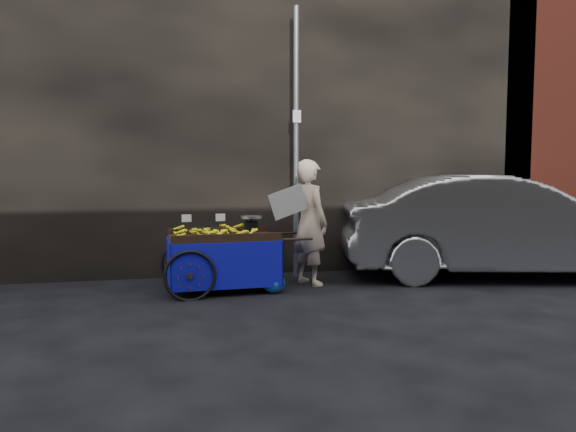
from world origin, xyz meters
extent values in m
plane|color=black|center=(0.00, 0.00, 0.00)|extent=(80.00, 80.00, 0.00)
cube|color=black|center=(-1.00, 2.60, 2.50)|extent=(11.00, 2.00, 5.00)
cube|color=#591E14|center=(5.50, 2.60, 2.50)|extent=(3.00, 2.00, 5.00)
cylinder|color=slate|center=(0.30, 1.30, 2.00)|extent=(0.08, 0.08, 4.00)
cube|color=white|center=(0.30, 1.25, 2.40)|extent=(0.12, 0.02, 0.18)
cube|color=black|center=(-0.88, 0.57, 0.70)|extent=(1.44, 0.94, 0.05)
cube|color=black|center=(-0.89, 0.98, 0.77)|extent=(1.41, 0.09, 0.09)
cube|color=black|center=(-0.86, 0.15, 0.77)|extent=(1.41, 0.09, 0.09)
cube|color=black|center=(-0.25, 0.24, 0.35)|extent=(0.05, 0.05, 0.70)
cube|color=black|center=(-0.28, 0.94, 0.35)|extent=(0.05, 0.05, 0.70)
cylinder|color=black|center=(0.06, 0.25, 0.70)|extent=(0.44, 0.05, 0.04)
cylinder|color=black|center=(0.03, 0.96, 0.70)|extent=(0.44, 0.05, 0.04)
torus|color=black|center=(-1.34, 0.07, 0.31)|extent=(0.66, 0.07, 0.66)
torus|color=black|center=(-1.38, 1.02, 0.31)|extent=(0.66, 0.07, 0.66)
cylinder|color=black|center=(-1.36, 0.55, 0.31)|extent=(0.08, 0.99, 0.04)
cube|color=#081193|center=(-0.86, 0.12, 0.40)|extent=(1.44, 0.07, 0.60)
cube|color=#081193|center=(-0.90, 1.02, 0.40)|extent=(1.44, 0.07, 0.60)
cube|color=#081193|center=(-1.59, 0.54, 0.40)|extent=(0.05, 0.92, 0.60)
cube|color=#081193|center=(-0.17, 0.60, 0.40)|extent=(0.05, 0.92, 0.60)
cube|color=black|center=(-0.48, 0.63, 0.85)|extent=(0.16, 0.13, 0.14)
cylinder|color=silver|center=(-0.48, 0.63, 0.98)|extent=(0.31, 0.31, 0.03)
cube|color=white|center=(-1.36, 0.45, 0.99)|extent=(0.12, 0.01, 0.10)
cube|color=white|center=(-0.92, 0.47, 0.99)|extent=(0.12, 0.01, 0.10)
imported|color=#C4AE91|center=(0.35, 0.69, 0.88)|extent=(0.67, 0.76, 1.76)
cube|color=beige|center=(0.00, 0.50, 1.18)|extent=(0.58, 0.12, 0.50)
ellipsoid|color=#1653AB|center=(-0.25, 0.25, 0.14)|extent=(0.30, 0.24, 0.27)
imported|color=silver|center=(3.28, 0.61, 0.77)|extent=(4.92, 2.67, 1.54)
camera|label=1|loc=(-1.65, -6.89, 1.66)|focal=35.00mm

